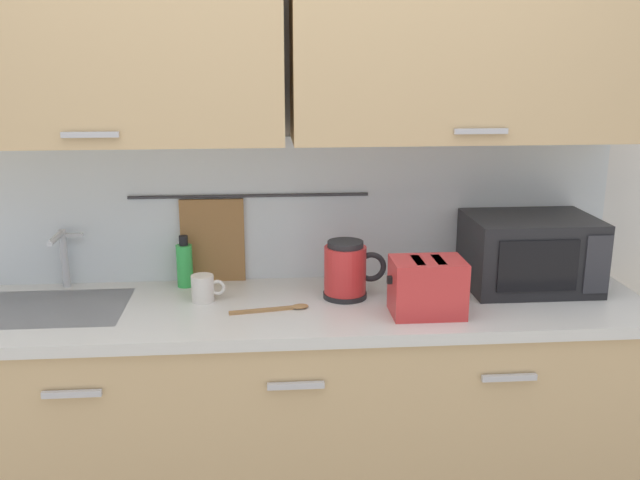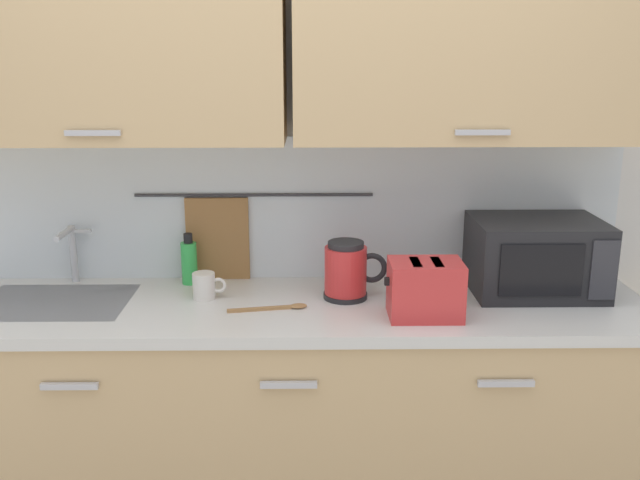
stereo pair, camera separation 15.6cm
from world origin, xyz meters
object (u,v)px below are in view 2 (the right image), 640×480
microwave (536,256)px  dish_soap_bottle (189,262)px  mug_by_kettle (422,278)px  electric_kettle (347,271)px  mug_near_sink (205,286)px  toaster (425,289)px  wooden_spoon (277,308)px

microwave → dish_soap_bottle: (-1.28, 0.11, -0.05)m
dish_soap_bottle → mug_by_kettle: (0.87, -0.10, -0.04)m
electric_kettle → mug_near_sink: size_ratio=1.89×
microwave → mug_by_kettle: (-0.41, 0.01, -0.09)m
toaster → dish_soap_bottle: bearing=156.9°
dish_soap_bottle → mug_near_sink: bearing=-64.4°
mug_near_sink → wooden_spoon: mug_near_sink is taller
electric_kettle → dish_soap_bottle: bearing=163.8°
microwave → mug_by_kettle: 0.42m
mug_by_kettle → dish_soap_bottle: bearing=173.6°
toaster → wooden_spoon: 0.51m
electric_kettle → wooden_spoon: 0.29m
dish_soap_bottle → mug_near_sink: 0.19m
dish_soap_bottle → wooden_spoon: size_ratio=0.71×
microwave → dish_soap_bottle: microwave is taller
toaster → wooden_spoon: toaster is taller
mug_by_kettle → wooden_spoon: mug_by_kettle is taller
microwave → dish_soap_bottle: 1.29m
microwave → wooden_spoon: microwave is taller
wooden_spoon → dish_soap_bottle: bearing=140.5°
mug_by_kettle → wooden_spoon: (-0.53, -0.19, -0.04)m
electric_kettle → toaster: 0.31m
microwave → mug_near_sink: size_ratio=3.83×
mug_near_sink → dish_soap_bottle: bearing=115.6°
dish_soap_bottle → toaster: (0.84, -0.36, 0.01)m
dish_soap_bottle → mug_by_kettle: dish_soap_bottle is taller
mug_near_sink → microwave: bearing=2.8°
dish_soap_bottle → wooden_spoon: bearing=-39.5°
mug_near_sink → wooden_spoon: size_ratio=0.44×
dish_soap_bottle → mug_by_kettle: bearing=-6.4°
electric_kettle → wooden_spoon: bearing=-155.0°
mug_near_sink → wooden_spoon: (0.26, -0.11, -0.04)m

